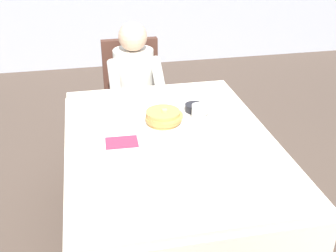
{
  "coord_description": "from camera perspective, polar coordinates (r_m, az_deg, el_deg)",
  "views": [
    {
      "loc": [
        -0.41,
        -1.94,
        1.85
      ],
      "look_at": [
        -0.0,
        0.05,
        0.79
      ],
      "focal_mm": 45.11,
      "sensor_mm": 36.0,
      "label": 1
    }
  ],
  "objects": [
    {
      "name": "ground_plane",
      "position": [
        2.71,
        0.25,
        -15.39
      ],
      "size": [
        14.0,
        14.0,
        0.0
      ],
      "primitive_type": "plane",
      "color": "brown"
    },
    {
      "name": "dining_table_main",
      "position": [
        2.32,
        0.29,
        -3.56
      ],
      "size": [
        1.12,
        1.52,
        0.74
      ],
      "color": "silver",
      "rests_on": "ground"
    },
    {
      "name": "chair_diner",
      "position": [
        3.4,
        -4.77,
        4.67
      ],
      "size": [
        0.44,
        0.45,
        0.93
      ],
      "rotation": [
        0.0,
        0.0,
        3.14
      ],
      "color": "#4C2D23",
      "rests_on": "ground"
    },
    {
      "name": "diner_person",
      "position": [
        3.2,
        -4.5,
        5.88
      ],
      "size": [
        0.4,
        0.43,
        1.12
      ],
      "rotation": [
        0.0,
        0.0,
        3.14
      ],
      "color": "silver",
      "rests_on": "ground"
    },
    {
      "name": "plate_breakfast",
      "position": [
        2.4,
        -0.57,
        0.25
      ],
      "size": [
        0.28,
        0.28,
        0.02
      ],
      "primitive_type": "cylinder",
      "color": "white",
      "rests_on": "dining_table_main"
    },
    {
      "name": "breakfast_stack",
      "position": [
        2.38,
        -0.6,
        1.22
      ],
      "size": [
        0.21,
        0.21,
        0.08
      ],
      "color": "tan",
      "rests_on": "plate_breakfast"
    },
    {
      "name": "cup_coffee",
      "position": [
        2.47,
        4.15,
        1.97
      ],
      "size": [
        0.11,
        0.08,
        0.08
      ],
      "color": "white",
      "rests_on": "dining_table_main"
    },
    {
      "name": "bowl_butter",
      "position": [
        2.56,
        3.54,
        2.49
      ],
      "size": [
        0.11,
        0.11,
        0.04
      ],
      "primitive_type": "cylinder",
      "color": "black",
      "rests_on": "dining_table_main"
    },
    {
      "name": "fork_left_of_plate",
      "position": [
        2.36,
        -5.01,
        -0.52
      ],
      "size": [
        0.02,
        0.18,
        0.0
      ],
      "primitive_type": "cube",
      "rotation": [
        0.0,
        0.0,
        1.62
      ],
      "color": "silver",
      "rests_on": "dining_table_main"
    },
    {
      "name": "knife_right_of_plate",
      "position": [
        2.42,
        3.94,
        0.34
      ],
      "size": [
        0.03,
        0.2,
        0.0
      ],
      "primitive_type": "cube",
      "rotation": [
        0.0,
        0.0,
        1.5
      ],
      "color": "silver",
      "rests_on": "dining_table_main"
    },
    {
      "name": "spoon_near_edge",
      "position": [
        2.15,
        -0.4,
        -3.41
      ],
      "size": [
        0.15,
        0.03,
        0.0
      ],
      "primitive_type": "cube",
      "rotation": [
        0.0,
        0.0,
        -0.08
      ],
      "color": "silver",
      "rests_on": "dining_table_main"
    },
    {
      "name": "napkin_folded",
      "position": [
        2.24,
        -6.28,
        -2.16
      ],
      "size": [
        0.17,
        0.13,
        0.01
      ],
      "primitive_type": "cube",
      "rotation": [
        0.0,
        0.0,
        -0.04
      ],
      "color": "#8C2D4C",
      "rests_on": "dining_table_main"
    }
  ]
}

